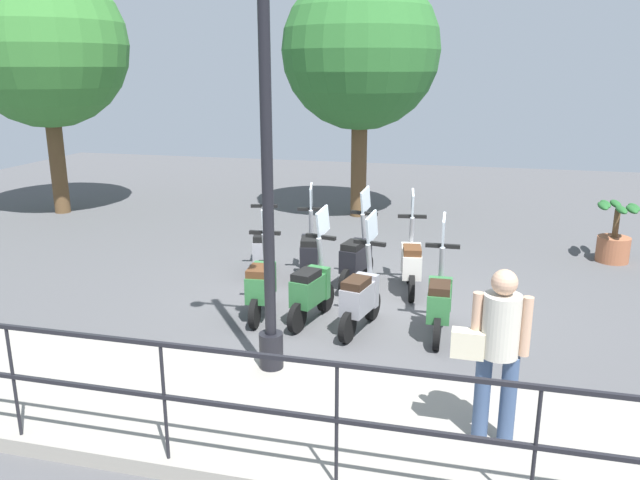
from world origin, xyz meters
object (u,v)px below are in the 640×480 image
(scooter_near_3, at_px, (261,283))
(scooter_far_1, at_px, (357,257))
(scooter_far_0, at_px, (411,262))
(tree_large, at_px, (44,46))
(scooter_far_2, at_px, (310,252))
(scooter_far_3, at_px, (263,248))
(pedestrian_with_bag, at_px, (497,344))
(tree_distant, at_px, (361,51))
(lamp_post_near, at_px, (267,182))
(scooter_near_0, at_px, (439,301))
(potted_palm, at_px, (614,237))
(scooter_near_2, at_px, (311,288))
(scooter_near_1, at_px, (361,296))

(scooter_near_3, xyz_separation_m, scooter_far_1, (1.52, -1.04, 0.00))
(scooter_far_0, bearing_deg, tree_large, 59.81)
(scooter_far_2, height_order, scooter_far_3, same)
(scooter_far_0, xyz_separation_m, scooter_far_3, (0.17, 2.43, 0.00))
(pedestrian_with_bag, xyz_separation_m, scooter_far_1, (4.09, 1.98, -0.60))
(tree_distant, xyz_separation_m, scooter_near_3, (-6.35, 0.17, -3.21))
(pedestrian_with_bag, height_order, scooter_far_3, pedestrian_with_bag)
(lamp_post_near, relative_size, scooter_far_2, 3.01)
(scooter_far_3, bearing_deg, pedestrian_with_bag, -153.39)
(scooter_near_3, bearing_deg, scooter_far_1, -39.84)
(scooter_near_0, distance_m, scooter_near_3, 2.42)
(potted_palm, height_order, scooter_far_3, scooter_far_3)
(tree_distant, height_order, scooter_far_3, tree_distant)
(tree_large, distance_m, scooter_far_1, 9.16)
(scooter_near_2, height_order, scooter_far_3, same)
(scooter_near_3, bearing_deg, scooter_far_0, -57.52)
(lamp_post_near, xyz_separation_m, scooter_near_2, (1.69, -0.01, -1.74))
(scooter_near_3, bearing_deg, tree_large, 48.06)
(pedestrian_with_bag, distance_m, scooter_near_3, 4.01)
(potted_palm, height_order, scooter_near_2, scooter_near_2)
(scooter_far_3, bearing_deg, tree_large, 48.25)
(tree_distant, bearing_deg, scooter_near_0, -160.72)
(scooter_near_1, height_order, scooter_far_0, same)
(tree_distant, distance_m, scooter_far_0, 6.08)
(tree_distant, xyz_separation_m, scooter_near_1, (-6.51, -1.25, -3.21))
(potted_palm, bearing_deg, scooter_near_2, 131.15)
(potted_palm, xyz_separation_m, scooter_far_0, (-2.44, 3.33, 0.04))
(scooter_near_0, bearing_deg, scooter_far_3, 58.41)
(scooter_far_1, bearing_deg, scooter_near_0, -127.32)
(scooter_near_0, distance_m, scooter_far_1, 2.11)
(lamp_post_near, height_order, tree_large, tree_large)
(scooter_far_0, height_order, scooter_far_2, same)
(potted_palm, bearing_deg, scooter_near_1, 136.97)
(scooter_near_3, xyz_separation_m, scooter_far_2, (1.60, -0.27, 0.00))
(potted_palm, xyz_separation_m, scooter_far_3, (-2.27, 5.76, 0.04))
(pedestrian_with_bag, bearing_deg, scooter_near_2, 43.45)
(scooter_far_2, bearing_deg, scooter_near_3, 159.14)
(pedestrian_with_bag, relative_size, scooter_far_1, 1.03)
(tree_large, xyz_separation_m, scooter_far_2, (-3.39, -7.02, -3.33))
(potted_palm, distance_m, scooter_far_0, 4.13)
(scooter_near_3, bearing_deg, scooter_near_1, -101.98)
(scooter_near_0, bearing_deg, scooter_near_3, 86.88)
(potted_palm, height_order, scooter_near_3, scooter_near_3)
(scooter_near_1, distance_m, scooter_far_3, 2.66)
(scooter_near_1, bearing_deg, scooter_far_3, 59.96)
(scooter_near_2, bearing_deg, scooter_far_2, 28.61)
(scooter_near_3, relative_size, scooter_far_2, 1.00)
(potted_palm, xyz_separation_m, scooter_near_0, (-4.00, 2.81, 0.04))
(scooter_near_1, distance_m, scooter_far_0, 1.71)
(scooter_far_0, relative_size, scooter_far_3, 1.00)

